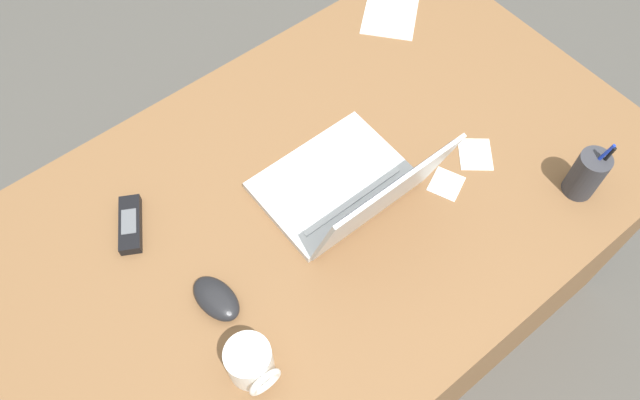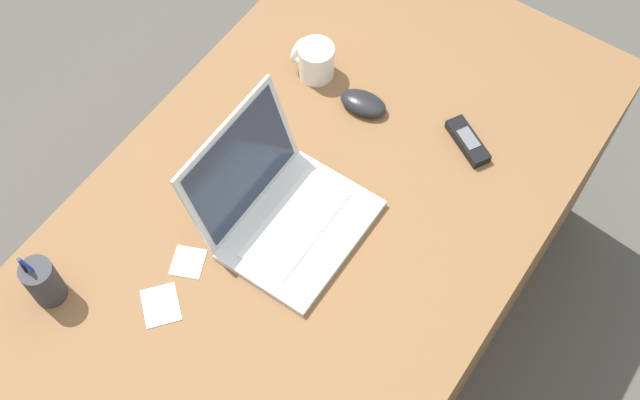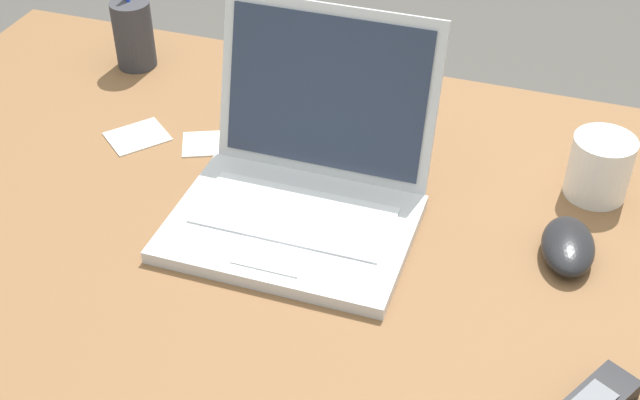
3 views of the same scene
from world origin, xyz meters
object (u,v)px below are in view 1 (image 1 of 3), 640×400
object	(u,v)px
computer_mouse	(216,299)
pen_holder	(587,174)
coffee_mug_white	(251,363)
cordless_phone	(130,224)
laptop	(349,188)

from	to	relation	value
computer_mouse	pen_holder	world-z (taller)	pen_holder
computer_mouse	coffee_mug_white	distance (m)	0.16
coffee_mug_white	cordless_phone	distance (m)	0.41
coffee_mug_white	cordless_phone	bearing A→B (deg)	-86.38
computer_mouse	pen_holder	bearing A→B (deg)	153.37
computer_mouse	pen_holder	distance (m)	0.81
laptop	pen_holder	world-z (taller)	laptop
coffee_mug_white	laptop	bearing A→B (deg)	-155.42
pen_holder	computer_mouse	bearing A→B (deg)	-19.70
pen_holder	cordless_phone	bearing A→B (deg)	-32.98
laptop	pen_holder	xyz separation A→B (m)	(-0.41, 0.29, 0.01)
computer_mouse	cordless_phone	world-z (taller)	computer_mouse
coffee_mug_white	pen_holder	distance (m)	0.80
cordless_phone	pen_holder	xyz separation A→B (m)	(-0.81, 0.53, 0.05)
laptop	pen_holder	distance (m)	0.51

